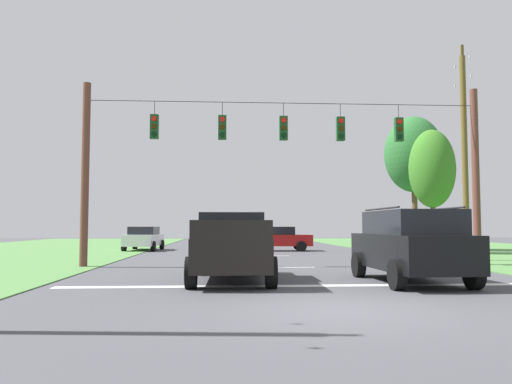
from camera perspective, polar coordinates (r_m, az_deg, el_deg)
name	(u,v)px	position (r m, az deg, el deg)	size (l,w,h in m)	color
ground_plane	(341,310)	(9.99, 9.37, -12.69)	(120.00, 120.00, 0.00)	#47474C
stop_bar_stripe	(307,286)	(13.80, 5.68, -10.21)	(13.05, 0.45, 0.01)	white
lane_dash_0	(282,267)	(19.72, 2.86, -8.28)	(0.15, 2.50, 0.01)	white
lane_dash_1	(266,256)	(27.26, 1.07, -7.04)	(0.15, 2.50, 0.01)	white
lane_dash_2	(258,251)	(33.19, 0.24, -6.45)	(0.15, 2.50, 0.01)	white
overhead_signal_span	(284,164)	(20.45, 3.10, 3.11)	(15.74, 0.31, 7.11)	brown
pickup_truck	(231,247)	(14.99, -2.71, -6.02)	(2.35, 5.43, 1.95)	black
suv_black	(410,244)	(14.99, 16.59, -5.51)	(2.32, 4.85, 2.05)	black
distant_car_crossing_white	(144,238)	(34.09, -12.23, -4.98)	(2.25, 4.41, 1.52)	silver
distant_car_oncoming	(277,238)	(32.74, 2.35, -5.11)	(4.35, 2.12, 1.52)	maroon
utility_pole_mid_right	(465,150)	(25.48, 21.96, 4.27)	(0.27, 1.70, 9.90)	brown
tree_roadside_right	(432,169)	(31.21, 18.79, 2.41)	(2.59, 2.59, 7.07)	brown
tree_roadside_far_right	(414,155)	(35.15, 16.95, 3.93)	(3.74, 3.74, 8.66)	brown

